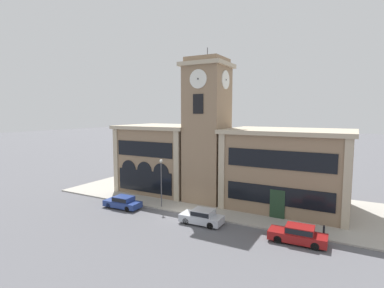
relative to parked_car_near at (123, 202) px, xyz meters
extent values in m
plane|color=#56565B|center=(7.13, 1.49, -0.71)|extent=(300.00, 300.00, 0.00)
cube|color=#A39E93|center=(7.13, 8.61, -0.63)|extent=(39.20, 14.23, 0.15)
cube|color=#897056|center=(7.13, 7.10, 7.35)|extent=(4.55, 4.55, 16.12)
cube|color=tan|center=(7.13, 7.10, 15.63)|extent=(5.25, 5.25, 0.45)
cube|color=#897056|center=(7.13, 7.10, 16.16)|extent=(4.19, 4.19, 0.60)
cylinder|color=#4C4C51|center=(7.13, 7.10, 17.06)|extent=(0.10, 0.10, 1.20)
cylinder|color=silver|center=(7.13, 4.78, 13.84)|extent=(2.13, 0.10, 2.13)
cylinder|color=black|center=(7.13, 4.71, 13.84)|extent=(0.17, 0.04, 0.17)
cylinder|color=silver|center=(9.45, 7.10, 13.84)|extent=(0.10, 2.13, 2.13)
cylinder|color=black|center=(9.52, 7.10, 13.84)|extent=(0.04, 0.17, 0.17)
cube|color=black|center=(7.13, 4.79, 11.08)|extent=(1.27, 0.10, 2.20)
cube|color=#897056|center=(-0.61, 9.28, 3.61)|extent=(10.32, 8.89, 8.63)
cube|color=tan|center=(-0.61, 9.28, 8.15)|extent=(11.02, 9.59, 0.45)
cube|color=tan|center=(-5.42, 4.77, 3.61)|extent=(0.70, 0.16, 8.63)
cube|color=tan|center=(4.20, 4.77, 3.61)|extent=(0.70, 0.16, 8.63)
cube|color=black|center=(-0.61, 4.79, 5.51)|extent=(8.46, 0.10, 1.90)
cube|color=black|center=(-0.61, 4.79, 1.36)|extent=(8.26, 0.10, 2.76)
cylinder|color=black|center=(-3.19, 4.78, 2.74)|extent=(2.27, 0.06, 2.27)
cylinder|color=black|center=(-0.61, 4.78, 2.74)|extent=(2.27, 0.06, 2.27)
cylinder|color=black|center=(1.97, 4.78, 2.74)|extent=(2.27, 0.06, 2.27)
cube|color=#897056|center=(16.21, 9.28, 3.54)|extent=(13.02, 8.89, 8.50)
cube|color=tan|center=(16.21, 9.28, 8.02)|extent=(13.72, 9.59, 0.45)
cube|color=tan|center=(10.05, 4.77, 3.54)|extent=(0.70, 0.16, 8.50)
cube|color=tan|center=(22.38, 4.77, 3.54)|extent=(0.70, 0.16, 8.50)
cube|color=black|center=(16.21, 4.79, 5.41)|extent=(10.68, 0.10, 1.87)
cube|color=#1E3823|center=(16.21, 4.78, 0.82)|extent=(1.50, 0.12, 3.06)
cube|color=black|center=(16.21, 4.79, 1.74)|extent=(10.68, 0.10, 1.90)
cube|color=navy|center=(-0.06, 0.00, -0.21)|extent=(4.39, 1.92, 0.65)
cube|color=navy|center=(0.11, 0.00, 0.38)|extent=(2.13, 1.68, 0.55)
cube|color=black|center=(0.11, 0.00, 0.38)|extent=(2.05, 1.71, 0.41)
cylinder|color=black|center=(-1.38, -0.83, -0.40)|extent=(0.62, 0.24, 0.61)
cylinder|color=black|center=(-1.43, 0.74, -0.40)|extent=(0.62, 0.24, 0.61)
cylinder|color=black|center=(1.30, -0.75, -0.40)|extent=(0.62, 0.24, 0.61)
cylinder|color=black|center=(1.26, 0.82, -0.40)|extent=(0.62, 0.24, 0.61)
cube|color=#B2B7C1|center=(10.05, 0.00, -0.17)|extent=(4.22, 1.99, 0.72)
cube|color=#B2B7C1|center=(10.22, 0.00, 0.46)|extent=(2.05, 1.74, 0.55)
cube|color=black|center=(10.22, 0.00, 0.46)|extent=(1.97, 1.78, 0.41)
cylinder|color=black|center=(8.79, -0.86, -0.38)|extent=(0.66, 0.24, 0.65)
cylinder|color=black|center=(8.74, 0.78, -0.38)|extent=(0.66, 0.24, 0.65)
cylinder|color=black|center=(11.37, -0.79, -0.38)|extent=(0.66, 0.24, 0.65)
cylinder|color=black|center=(11.32, 0.86, -0.38)|extent=(0.66, 0.24, 0.65)
cube|color=maroon|center=(19.00, 0.00, -0.17)|extent=(4.69, 1.88, 0.72)
cube|color=maroon|center=(19.19, 0.00, 0.49)|extent=(2.27, 1.64, 0.58)
cube|color=black|center=(19.19, 0.00, 0.49)|extent=(2.19, 1.67, 0.44)
cylinder|color=black|center=(17.58, -0.81, -0.38)|extent=(0.66, 0.24, 0.66)
cylinder|color=black|center=(17.54, 0.72, -0.38)|extent=(0.66, 0.24, 0.66)
cylinder|color=black|center=(20.46, -0.72, -0.38)|extent=(0.66, 0.24, 0.66)
cylinder|color=black|center=(20.42, 0.80, -0.38)|extent=(0.66, 0.24, 0.66)
cylinder|color=#4C4C51|center=(3.81, 2.18, 1.98)|extent=(0.12, 0.12, 5.07)
sphere|color=silver|center=(3.81, 2.18, 4.69)|extent=(0.36, 0.36, 0.36)
cylinder|color=black|center=(20.84, 1.96, -0.11)|extent=(0.18, 0.18, 0.90)
sphere|color=black|center=(20.84, 1.96, 0.42)|extent=(0.16, 0.16, 0.16)
cylinder|color=red|center=(18.77, 1.86, -0.21)|extent=(0.22, 0.22, 0.70)
sphere|color=red|center=(18.77, 1.86, 0.22)|extent=(0.19, 0.19, 0.19)
camera|label=1|loc=(22.89, -25.19, 10.10)|focal=28.00mm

